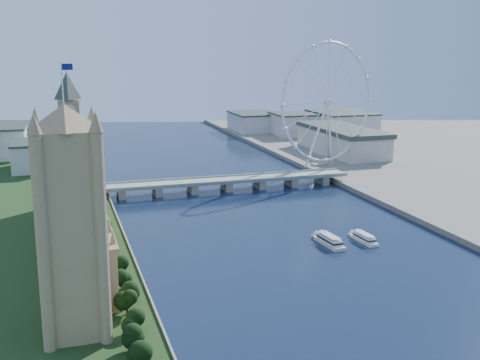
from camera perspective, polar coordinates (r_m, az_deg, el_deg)
name	(u,v)px	position (r m, az deg, el deg)	size (l,w,h in m)	color
ground	(433,355)	(261.69, 17.86, -15.52)	(2000.00, 2000.00, 0.00)	#172241
tree_row	(125,297)	(284.49, -10.84, -10.87)	(8.19, 216.19, 19.47)	black
victoria_tower	(71,215)	(250.28, -15.77, -3.24)	(28.16, 28.16, 112.00)	tan
parliament_range	(80,223)	(370.85, -14.94, -3.92)	(24.00, 200.00, 70.00)	tan
big_ben	(69,121)	(467.73, -15.88, 5.36)	(20.02, 20.02, 110.00)	tan
westminster_bridge	(226,183)	(518.53, -1.30, -0.24)	(220.00, 22.00, 9.50)	gray
london_eye	(328,103)	(602.64, 8.32, 7.26)	(113.60, 39.12, 124.30)	silver
county_hall	(341,155)	(702.21, 9.58, 2.37)	(54.00, 144.00, 35.00)	beige
city_skyline	(200,130)	(774.48, -3.83, 4.71)	(505.00, 280.00, 32.00)	beige
tour_boat_near	(329,245)	(381.06, 8.45, -6.10)	(7.90, 30.86, 6.83)	silver
tour_boat_far	(364,242)	(390.87, 11.67, -5.75)	(6.92, 27.22, 5.99)	silver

